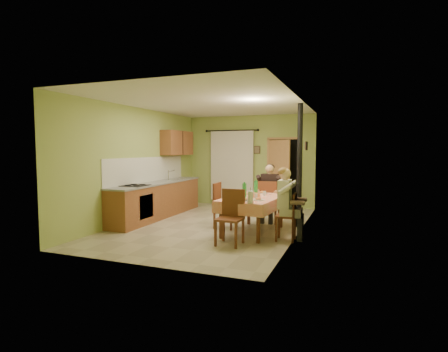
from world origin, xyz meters
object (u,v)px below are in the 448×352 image
at_px(chair_far, 269,211).
at_px(chair_left, 225,215).
at_px(stove_flue, 299,182).
at_px(chair_near, 230,229).
at_px(man_right, 286,196).
at_px(dining_table, 253,215).
at_px(chair_right, 286,226).
at_px(man_far, 269,186).

height_order(chair_far, chair_left, chair_far).
bearing_deg(stove_flue, chair_far, 171.82).
bearing_deg(chair_left, chair_far, 136.34).
distance_m(chair_near, stove_flue, 2.36).
bearing_deg(stove_flue, man_right, -91.49).
distance_m(dining_table, chair_right, 0.88).
relative_size(chair_right, man_right, 0.67).
bearing_deg(man_far, man_right, -65.73).
relative_size(dining_table, chair_near, 1.80).
distance_m(chair_near, chair_left, 1.39).
bearing_deg(chair_near, man_right, -143.46).
xyz_separation_m(chair_near, man_right, (0.92, 0.65, 0.59)).
height_order(chair_right, man_far, man_far).
xyz_separation_m(chair_near, chair_left, (-0.57, 1.27, -0.00)).
relative_size(chair_right, stove_flue, 0.33).
relative_size(dining_table, chair_left, 1.81).
relative_size(man_far, stove_flue, 0.50).
distance_m(man_far, stove_flue, 0.75).
distance_m(chair_left, stove_flue, 1.86).
relative_size(chair_near, chair_right, 1.10).
height_order(chair_left, man_far, man_far).
distance_m(chair_right, man_far, 1.75).
bearing_deg(chair_near, man_far, -95.03).
distance_m(chair_right, chair_left, 1.63).
distance_m(dining_table, man_far, 1.21).
bearing_deg(chair_far, chair_right, -65.11).
distance_m(chair_near, man_right, 1.27).
height_order(chair_far, stove_flue, stove_flue).
xyz_separation_m(chair_left, man_far, (0.81, 0.88, 0.59)).
bearing_deg(chair_near, chair_right, -143.80).
bearing_deg(chair_near, dining_table, -96.87).
bearing_deg(dining_table, man_right, -21.99).
bearing_deg(man_right, man_far, 22.13).
bearing_deg(chair_right, chair_far, 22.75).
distance_m(chair_near, man_far, 2.24).
bearing_deg(chair_right, stove_flue, -3.48).
distance_m(chair_far, man_far, 0.59).
bearing_deg(chair_near, chair_left, -64.52).
relative_size(chair_far, chair_near, 1.00).
bearing_deg(chair_far, man_right, -65.50).
bearing_deg(chair_near, stove_flue, -114.04).
xyz_separation_m(chair_far, stove_flue, (0.72, -0.10, 0.73)).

